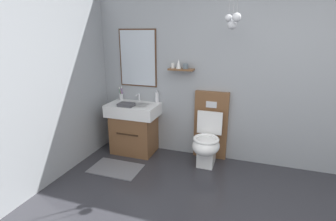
% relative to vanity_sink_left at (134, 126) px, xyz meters
% --- Properties ---
extents(wall_back, '(5.21, 0.61, 2.50)m').
position_rel_vanity_sink_left_xyz_m(wall_back, '(1.88, 0.27, 0.85)').
color(wall_back, '#999EA3').
rests_on(wall_back, ground).
extents(bath_mat, '(0.68, 0.44, 0.01)m').
position_rel_vanity_sink_left_xyz_m(bath_mat, '(0.00, -0.60, -0.40)').
color(bath_mat, slate).
rests_on(bath_mat, ground).
extents(vanity_sink_left, '(0.75, 0.50, 0.77)m').
position_rel_vanity_sink_left_xyz_m(vanity_sink_left, '(0.00, 0.00, 0.00)').
color(vanity_sink_left, brown).
rests_on(vanity_sink_left, ground).
extents(tap_on_left_sink, '(0.03, 0.13, 0.11)m').
position_rel_vanity_sink_left_xyz_m(tap_on_left_sink, '(0.00, 0.19, 0.43)').
color(tap_on_left_sink, silver).
rests_on(tap_on_left_sink, vanity_sink_left).
extents(toilet, '(0.48, 0.62, 1.00)m').
position_rel_vanity_sink_left_xyz_m(toilet, '(1.14, 0.01, -0.03)').
color(toilet, brown).
rests_on(toilet, ground).
extents(toothbrush_cup, '(0.07, 0.07, 0.21)m').
position_rel_vanity_sink_left_xyz_m(toothbrush_cup, '(-0.30, 0.17, 0.42)').
color(toothbrush_cup, silver).
rests_on(toothbrush_cup, vanity_sink_left).
extents(soap_dispenser, '(0.06, 0.06, 0.19)m').
position_rel_vanity_sink_left_xyz_m(soap_dispenser, '(0.31, 0.18, 0.44)').
color(soap_dispenser, white).
rests_on(soap_dispenser, vanity_sink_left).
extents(folded_hand_towel, '(0.22, 0.16, 0.04)m').
position_rel_vanity_sink_left_xyz_m(folded_hand_towel, '(-0.04, -0.15, 0.38)').
color(folded_hand_towel, '#47474C').
rests_on(folded_hand_towel, vanity_sink_left).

